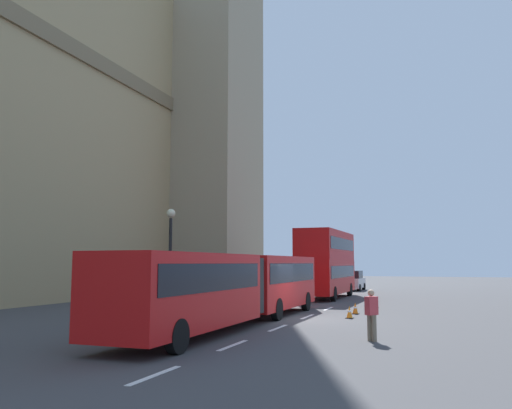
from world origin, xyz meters
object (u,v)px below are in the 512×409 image
at_px(articulated_bus, 236,283).
at_px(pedestrian_near_cones, 372,313).
at_px(traffic_cone_middle, 355,308).
at_px(traffic_cone_east, 375,303).
at_px(street_lamp, 170,253).
at_px(sedan_lead, 353,281).
at_px(traffic_cone_west, 349,312).
at_px(double_decker_bus, 327,261).

relative_size(articulated_bus, pedestrian_near_cones, 10.29).
bearing_deg(traffic_cone_middle, traffic_cone_east, -6.45).
height_order(traffic_cone_east, street_lamp, street_lamp).
distance_m(sedan_lead, traffic_cone_west, 25.12).
distance_m(street_lamp, pedestrian_near_cones, 11.81).
bearing_deg(sedan_lead, double_decker_bus, -179.70).
distance_m(double_decker_bus, traffic_cone_east, 8.77).
bearing_deg(sedan_lead, traffic_cone_east, -166.52).
relative_size(traffic_cone_middle, traffic_cone_east, 1.00).
relative_size(traffic_cone_middle, street_lamp, 0.11).
height_order(traffic_cone_west, traffic_cone_east, same).
bearing_deg(traffic_cone_west, pedestrian_near_cones, -164.04).
height_order(traffic_cone_middle, street_lamp, street_lamp).
height_order(traffic_cone_west, street_lamp, street_lamp).
bearing_deg(traffic_cone_east, double_decker_bus, 31.42).
height_order(sedan_lead, traffic_cone_middle, sedan_lead).
relative_size(street_lamp, pedestrian_near_cones, 3.12).
distance_m(sedan_lead, traffic_cone_middle, 22.99).
relative_size(double_decker_bus, traffic_cone_west, 16.55).
xyz_separation_m(sedan_lead, traffic_cone_west, (-24.78, -4.08, -0.63)).
relative_size(double_decker_bus, street_lamp, 1.82).
xyz_separation_m(traffic_cone_middle, pedestrian_near_cones, (-8.99, -2.04, 0.63)).
distance_m(double_decker_bus, traffic_cone_west, 14.19).
xyz_separation_m(traffic_cone_west, traffic_cone_middle, (2.14, 0.09, 0.00)).
bearing_deg(traffic_cone_east, articulated_bus, 156.99).
height_order(articulated_bus, double_decker_bus, double_decker_bus).
distance_m(articulated_bus, sedan_lead, 28.94).
bearing_deg(articulated_bus, traffic_cone_east, -23.01).
bearing_deg(traffic_cone_west, traffic_cone_middle, 2.28).
bearing_deg(double_decker_bus, traffic_cone_west, -163.27).
relative_size(double_decker_bus, sedan_lead, 2.18).
height_order(street_lamp, pedestrian_near_cones, street_lamp).
relative_size(double_decker_bus, traffic_cone_east, 16.55).
height_order(articulated_bus, traffic_cone_middle, articulated_bus).
xyz_separation_m(articulated_bus, double_decker_bus, (17.54, 0.00, 0.96)).
relative_size(traffic_cone_west, street_lamp, 0.11).
relative_size(articulated_bus, sedan_lead, 3.95).
relative_size(traffic_cone_west, traffic_cone_east, 1.00).
height_order(sedan_lead, traffic_cone_west, sedan_lead).
height_order(sedan_lead, traffic_cone_east, sedan_lead).
bearing_deg(traffic_cone_middle, street_lamp, 115.31).
relative_size(double_decker_bus, pedestrian_near_cones, 5.68).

